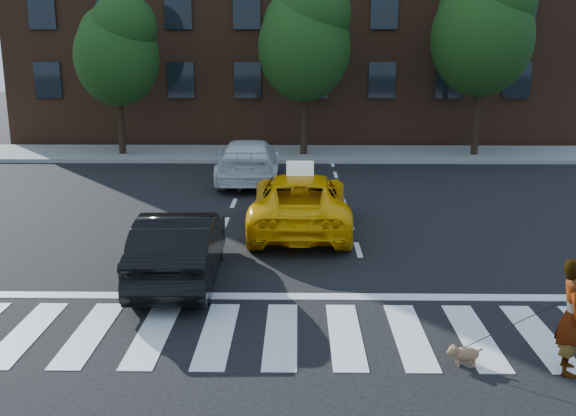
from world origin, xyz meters
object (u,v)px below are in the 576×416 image
(tree_mid, at_px, (305,36))
(white_suv, at_px, (248,161))
(tree_left, at_px, (117,47))
(taxi, at_px, (300,201))
(black_sedan, at_px, (180,246))
(dog, at_px, (463,354))
(tree_right, at_px, (484,25))
(woman, at_px, (573,316))

(tree_mid, height_order, white_suv, tree_mid)
(tree_left, height_order, taxi, tree_left)
(taxi, xyz_separation_m, white_suv, (-1.71, 5.86, 0.01))
(taxi, bearing_deg, tree_left, -55.69)
(black_sedan, height_order, dog, black_sedan)
(tree_right, relative_size, dog, 15.08)
(tree_mid, xyz_separation_m, white_suv, (-1.93, -5.02, -4.14))
(taxi, bearing_deg, dog, 108.46)
(white_suv, relative_size, woman, 3.01)
(tree_left, xyz_separation_m, tree_right, (14.50, -0.00, 0.82))
(tree_mid, relative_size, tree_right, 0.92)
(tree_left, distance_m, woman, 21.46)
(tree_mid, bearing_deg, white_suv, -111.07)
(tree_left, distance_m, black_sedan, 15.78)
(tree_right, distance_m, black_sedan, 17.95)
(tree_left, height_order, tree_right, tree_right)
(taxi, height_order, black_sedan, taxi)
(dog, bearing_deg, woman, -8.37)
(tree_left, height_order, dog, tree_left)
(tree_mid, bearing_deg, tree_left, 180.00)
(tree_right, xyz_separation_m, white_suv, (-8.93, -5.02, -4.55))
(tree_mid, relative_size, white_suv, 1.44)
(taxi, xyz_separation_m, woman, (3.67, -7.22, 0.11))
(tree_left, relative_size, dog, 12.73)
(dog, bearing_deg, tree_mid, 95.12)
(tree_left, height_order, woman, tree_left)
(tree_mid, distance_m, taxi, 11.65)
(woman, xyz_separation_m, dog, (-1.39, 0.17, -0.65))
(taxi, xyz_separation_m, black_sedan, (-2.31, -3.62, -0.03))
(tree_mid, xyz_separation_m, taxi, (-0.23, -10.88, -4.15))
(tree_right, relative_size, black_sedan, 1.89)
(tree_right, height_order, white_suv, tree_right)
(taxi, height_order, dog, taxi)
(woman, distance_m, dog, 1.54)
(tree_left, distance_m, white_suv, 8.37)
(white_suv, height_order, dog, white_suv)
(black_sedan, xyz_separation_m, white_suv, (0.60, 9.48, 0.04))
(black_sedan, bearing_deg, tree_right, -125.28)
(black_sedan, xyz_separation_m, woman, (5.98, -3.60, 0.14))
(taxi, distance_m, black_sedan, 4.29)
(tree_mid, xyz_separation_m, woman, (3.44, -18.10, -4.04))
(woman, bearing_deg, taxi, 42.14)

